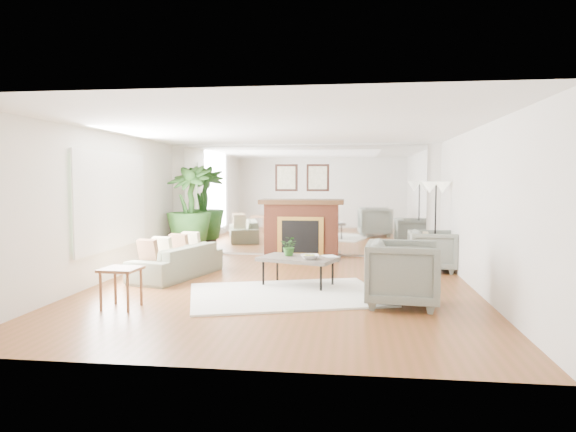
# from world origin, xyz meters

# --- Properties ---
(ground) EXTENTS (7.00, 7.00, 0.00)m
(ground) POSITION_xyz_m (0.00, 0.00, 0.00)
(ground) COLOR brown
(ground) RESTS_ON ground
(wall_left) EXTENTS (0.02, 7.00, 2.50)m
(wall_left) POSITION_xyz_m (-2.99, 0.00, 1.25)
(wall_left) COLOR white
(wall_left) RESTS_ON ground
(wall_right) EXTENTS (0.02, 7.00, 2.50)m
(wall_right) POSITION_xyz_m (2.99, 0.00, 1.25)
(wall_right) COLOR white
(wall_right) RESTS_ON ground
(wall_back) EXTENTS (6.00, 0.02, 2.50)m
(wall_back) POSITION_xyz_m (0.00, 3.49, 1.25)
(wall_back) COLOR white
(wall_back) RESTS_ON ground
(mirror_panel) EXTENTS (5.40, 0.04, 2.40)m
(mirror_panel) POSITION_xyz_m (0.00, 3.47, 1.25)
(mirror_panel) COLOR silver
(mirror_panel) RESTS_ON wall_back
(window_panel) EXTENTS (0.04, 2.40, 1.50)m
(window_panel) POSITION_xyz_m (-2.96, 0.40, 1.35)
(window_panel) COLOR #B2E09E
(window_panel) RESTS_ON wall_left
(fireplace) EXTENTS (1.85, 0.83, 2.05)m
(fireplace) POSITION_xyz_m (0.00, 3.26, 0.66)
(fireplace) COLOR brown
(fireplace) RESTS_ON ground
(area_rug) EXTENTS (3.24, 2.72, 0.03)m
(area_rug) POSITION_xyz_m (0.16, -0.50, 0.01)
(area_rug) COLOR white
(area_rug) RESTS_ON ground
(coffee_table) EXTENTS (1.35, 1.03, 0.48)m
(coffee_table) POSITION_xyz_m (0.26, 0.16, 0.44)
(coffee_table) COLOR #61584D
(coffee_table) RESTS_ON ground
(sofa) EXTENTS (1.22, 2.06, 0.56)m
(sofa) POSITION_xyz_m (-1.93, 0.70, 0.28)
(sofa) COLOR gray
(sofa) RESTS_ON ground
(armchair_back) EXTENTS (0.86, 0.83, 0.76)m
(armchair_back) POSITION_xyz_m (2.60, 1.88, 0.38)
(armchair_back) COLOR gray
(armchair_back) RESTS_ON ground
(armchair_front) EXTENTS (1.06, 1.03, 0.88)m
(armchair_front) POSITION_xyz_m (1.80, -0.91, 0.44)
(armchair_front) COLOR gray
(armchair_front) RESTS_ON ground
(side_table) EXTENTS (0.49, 0.49, 0.54)m
(side_table) POSITION_xyz_m (-1.92, -1.51, 0.45)
(side_table) COLOR brown
(side_table) RESTS_ON ground
(potted_ficus) EXTENTS (1.15, 1.15, 2.03)m
(potted_ficus) POSITION_xyz_m (-2.42, 2.90, 1.08)
(potted_ficus) COLOR black
(potted_ficus) RESTS_ON ground
(floor_lamp) EXTENTS (0.54, 0.30, 1.67)m
(floor_lamp) POSITION_xyz_m (2.70, 2.21, 1.42)
(floor_lamp) COLOR black
(floor_lamp) RESTS_ON ground
(tabletop_plant) EXTENTS (0.35, 0.32, 0.32)m
(tabletop_plant) POSITION_xyz_m (0.11, 0.27, 0.63)
(tabletop_plant) COLOR #316023
(tabletop_plant) RESTS_ON coffee_table
(fruit_bowl) EXTENTS (0.33, 0.33, 0.07)m
(fruit_bowl) POSITION_xyz_m (0.46, -0.03, 0.51)
(fruit_bowl) COLOR brown
(fruit_bowl) RESTS_ON coffee_table
(book) EXTENTS (0.30, 0.33, 0.02)m
(book) POSITION_xyz_m (0.69, 0.15, 0.49)
(book) COLOR brown
(book) RESTS_ON coffee_table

